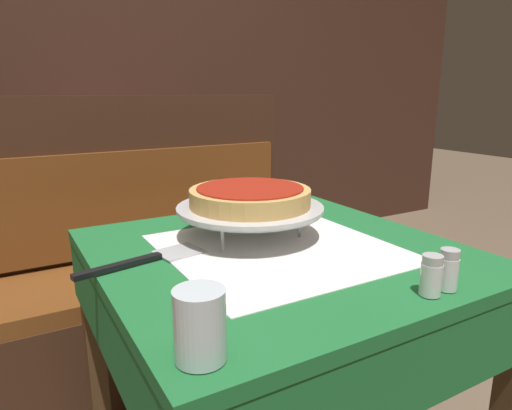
{
  "coord_description": "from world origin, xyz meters",
  "views": [
    {
      "loc": [
        -0.56,
        -0.87,
        1.1
      ],
      "look_at": [
        -0.02,
        0.08,
        0.83
      ],
      "focal_mm": 32.0,
      "sensor_mm": 36.0,
      "label": 1
    }
  ],
  "objects_px": {
    "deep_dish_pizza": "(250,196)",
    "pepper_shaker": "(448,270)",
    "dining_table_front": "(278,291)",
    "condiment_caddy": "(115,152)",
    "pizza_server": "(145,260)",
    "dining_table_rear": "(112,180)",
    "pizza_pan_stand": "(250,209)",
    "napkin_holder": "(219,198)",
    "booth_bench": "(128,297)",
    "water_glass_near": "(200,325)",
    "salt_shaker": "(431,275)"
  },
  "relations": [
    {
      "from": "deep_dish_pizza",
      "to": "pepper_shaker",
      "type": "relative_size",
      "value": 3.83
    },
    {
      "from": "dining_table_front",
      "to": "condiment_caddy",
      "type": "bearing_deg",
      "value": 90.31
    },
    {
      "from": "deep_dish_pizza",
      "to": "pizza_server",
      "type": "height_order",
      "value": "deep_dish_pizza"
    },
    {
      "from": "dining_table_front",
      "to": "dining_table_rear",
      "type": "height_order",
      "value": "dining_table_rear"
    },
    {
      "from": "condiment_caddy",
      "to": "pizza_pan_stand",
      "type": "bearing_deg",
      "value": -90.31
    },
    {
      "from": "dining_table_front",
      "to": "napkin_holder",
      "type": "xyz_separation_m",
      "value": [
        0.02,
        0.37,
        0.16
      ]
    },
    {
      "from": "pizza_pan_stand",
      "to": "condiment_caddy",
      "type": "bearing_deg",
      "value": 89.69
    },
    {
      "from": "booth_bench",
      "to": "napkin_holder",
      "type": "height_order",
      "value": "booth_bench"
    },
    {
      "from": "pizza_server",
      "to": "condiment_caddy",
      "type": "bearing_deg",
      "value": 79.09
    },
    {
      "from": "dining_table_rear",
      "to": "deep_dish_pizza",
      "type": "height_order",
      "value": "deep_dish_pizza"
    },
    {
      "from": "water_glass_near",
      "to": "napkin_holder",
      "type": "xyz_separation_m",
      "value": [
        0.37,
        0.71,
        -0.01
      ]
    },
    {
      "from": "dining_table_front",
      "to": "condiment_caddy",
      "type": "xyz_separation_m",
      "value": [
        -0.01,
        1.59,
        0.16
      ]
    },
    {
      "from": "dining_table_front",
      "to": "booth_bench",
      "type": "xyz_separation_m",
      "value": [
        -0.18,
        0.8,
        -0.31
      ]
    },
    {
      "from": "dining_table_rear",
      "to": "deep_dish_pizza",
      "type": "xyz_separation_m",
      "value": [
        0.01,
        -1.51,
        0.21
      ]
    },
    {
      "from": "pizza_pan_stand",
      "to": "napkin_holder",
      "type": "bearing_deg",
      "value": 81.7
    },
    {
      "from": "dining_table_front",
      "to": "water_glass_near",
      "type": "relative_size",
      "value": 7.96
    },
    {
      "from": "condiment_caddy",
      "to": "dining_table_front",
      "type": "bearing_deg",
      "value": -89.69
    },
    {
      "from": "dining_table_rear",
      "to": "deep_dish_pizza",
      "type": "bearing_deg",
      "value": -89.58
    },
    {
      "from": "dining_table_rear",
      "to": "condiment_caddy",
      "type": "distance_m",
      "value": 0.16
    },
    {
      "from": "deep_dish_pizza",
      "to": "condiment_caddy",
      "type": "relative_size",
      "value": 1.81
    },
    {
      "from": "salt_shaker",
      "to": "condiment_caddy",
      "type": "bearing_deg",
      "value": 93.26
    },
    {
      "from": "dining_table_rear",
      "to": "salt_shaker",
      "type": "xyz_separation_m",
      "value": [
        0.13,
        -1.98,
        0.14
      ]
    },
    {
      "from": "pepper_shaker",
      "to": "napkin_holder",
      "type": "xyz_separation_m",
      "value": [
        -0.13,
        0.73,
        0.01
      ]
    },
    {
      "from": "dining_table_rear",
      "to": "pizza_server",
      "type": "height_order",
      "value": "pizza_server"
    },
    {
      "from": "pizza_pan_stand",
      "to": "condiment_caddy",
      "type": "distance_m",
      "value": 1.49
    },
    {
      "from": "pepper_shaker",
      "to": "napkin_holder",
      "type": "height_order",
      "value": "napkin_holder"
    },
    {
      "from": "condiment_caddy",
      "to": "booth_bench",
      "type": "bearing_deg",
      "value": -102.03
    },
    {
      "from": "salt_shaker",
      "to": "napkin_holder",
      "type": "height_order",
      "value": "napkin_holder"
    },
    {
      "from": "pizza_server",
      "to": "napkin_holder",
      "type": "xyz_separation_m",
      "value": [
        0.32,
        0.3,
        0.04
      ]
    },
    {
      "from": "booth_bench",
      "to": "condiment_caddy",
      "type": "distance_m",
      "value": 0.93
    },
    {
      "from": "deep_dish_pizza",
      "to": "dining_table_front",
      "type": "bearing_deg",
      "value": -81.14
    },
    {
      "from": "deep_dish_pizza",
      "to": "water_glass_near",
      "type": "relative_size",
      "value": 2.94
    },
    {
      "from": "pepper_shaker",
      "to": "water_glass_near",
      "type": "bearing_deg",
      "value": 177.82
    },
    {
      "from": "dining_table_front",
      "to": "booth_bench",
      "type": "height_order",
      "value": "booth_bench"
    },
    {
      "from": "dining_table_front",
      "to": "booth_bench",
      "type": "bearing_deg",
      "value": 102.38
    },
    {
      "from": "napkin_holder",
      "to": "dining_table_front",
      "type": "bearing_deg",
      "value": -93.32
    },
    {
      "from": "deep_dish_pizza",
      "to": "napkin_holder",
      "type": "xyz_separation_m",
      "value": [
        0.04,
        0.26,
        -0.06
      ]
    },
    {
      "from": "water_glass_near",
      "to": "condiment_caddy",
      "type": "xyz_separation_m",
      "value": [
        0.34,
        1.93,
        -0.0
      ]
    },
    {
      "from": "dining_table_rear",
      "to": "salt_shaker",
      "type": "bearing_deg",
      "value": -86.23
    },
    {
      "from": "deep_dish_pizza",
      "to": "pepper_shaker",
      "type": "xyz_separation_m",
      "value": [
        0.17,
        -0.46,
        -0.07
      ]
    },
    {
      "from": "pizza_server",
      "to": "napkin_holder",
      "type": "relative_size",
      "value": 3.0
    },
    {
      "from": "booth_bench",
      "to": "condiment_caddy",
      "type": "bearing_deg",
      "value": 77.97
    },
    {
      "from": "deep_dish_pizza",
      "to": "booth_bench",
      "type": "bearing_deg",
      "value": 102.92
    },
    {
      "from": "dining_table_front",
      "to": "pizza_server",
      "type": "height_order",
      "value": "pizza_server"
    },
    {
      "from": "water_glass_near",
      "to": "pepper_shaker",
      "type": "relative_size",
      "value": 1.3
    },
    {
      "from": "booth_bench",
      "to": "napkin_holder",
      "type": "xyz_separation_m",
      "value": [
        0.2,
        -0.44,
        0.46
      ]
    },
    {
      "from": "napkin_holder",
      "to": "water_glass_near",
      "type": "bearing_deg",
      "value": -117.42
    },
    {
      "from": "napkin_holder",
      "to": "condiment_caddy",
      "type": "bearing_deg",
      "value": 91.4
    },
    {
      "from": "pepper_shaker",
      "to": "booth_bench",
      "type": "bearing_deg",
      "value": 105.7
    },
    {
      "from": "dining_table_rear",
      "to": "pepper_shaker",
      "type": "distance_m",
      "value": 1.99
    }
  ]
}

